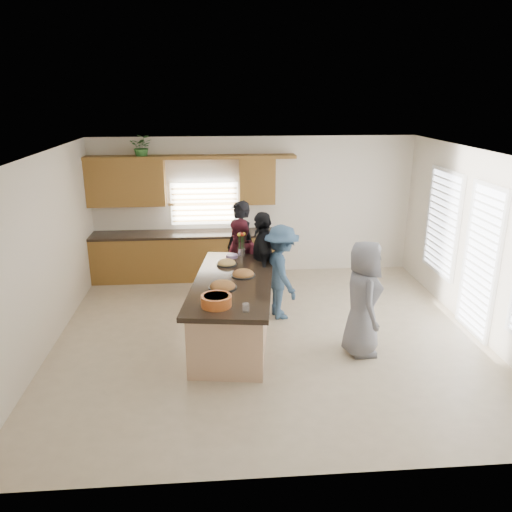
{
  "coord_description": "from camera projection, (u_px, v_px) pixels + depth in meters",
  "views": [
    {
      "loc": [
        -0.75,
        -6.96,
        3.62
      ],
      "look_at": [
        -0.15,
        0.51,
        1.15
      ],
      "focal_mm": 35.0,
      "sensor_mm": 36.0,
      "label": 1
    }
  ],
  "objects": [
    {
      "name": "salad_bowl",
      "position": [
        216.0,
        300.0,
        6.51
      ],
      "size": [
        0.4,
        0.4,
        0.15
      ],
      "color": "#C85D24",
      "rests_on": "island"
    },
    {
      "name": "flower_vase",
      "position": [
        241.0,
        244.0,
        8.49
      ],
      "size": [
        0.14,
        0.14,
        0.41
      ],
      "color": "silver",
      "rests_on": "island"
    },
    {
      "name": "plate_stack",
      "position": [
        232.0,
        256.0,
        8.45
      ],
      "size": [
        0.2,
        0.2,
        0.05
      ],
      "primitive_type": "cylinder",
      "color": "#AB8BCB",
      "rests_on": "island"
    },
    {
      "name": "woman_left_back",
      "position": [
        240.0,
        250.0,
        9.04
      ],
      "size": [
        0.71,
        0.78,
        1.79
      ],
      "primitive_type": "imported",
      "rotation": [
        0.0,
        0.0,
        -1.0
      ],
      "color": "black",
      "rests_on": "ground"
    },
    {
      "name": "floor",
      "position": [
        268.0,
        336.0,
        7.78
      ],
      "size": [
        6.5,
        6.5,
        0.0
      ],
      "primitive_type": "plane",
      "color": "beige",
      "rests_on": "ground"
    },
    {
      "name": "potted_plant",
      "position": [
        142.0,
        147.0,
        9.47
      ],
      "size": [
        0.45,
        0.4,
        0.46
      ],
      "primitive_type": "imported",
      "rotation": [
        0.0,
        0.0,
        -0.1
      ],
      "color": "#316C2B",
      "rests_on": "back_cabinetry"
    },
    {
      "name": "clear_cup",
      "position": [
        246.0,
        308.0,
        6.36
      ],
      "size": [
        0.09,
        0.09,
        0.11
      ],
      "primitive_type": "cylinder",
      "color": "white",
      "rests_on": "island"
    },
    {
      "name": "right_wall_glazing",
      "position": [
        483.0,
        252.0,
        7.48
      ],
      "size": [
        0.06,
        4.0,
        2.25
      ],
      "color": "white",
      "rests_on": "ground"
    },
    {
      "name": "woman_right_front",
      "position": [
        363.0,
        299.0,
        7.04
      ],
      "size": [
        0.56,
        0.84,
        1.69
      ],
      "primitive_type": "imported",
      "rotation": [
        0.0,
        0.0,
        1.54
      ],
      "color": "slate",
      "rests_on": "ground"
    },
    {
      "name": "woman_right_back",
      "position": [
        281.0,
        272.0,
        8.22
      ],
      "size": [
        0.79,
        1.12,
        1.59
      ],
      "primitive_type": "imported",
      "rotation": [
        0.0,
        0.0,
        1.78
      ],
      "color": "#304C69",
      "rests_on": "ground"
    },
    {
      "name": "back_cabinetry",
      "position": [
        182.0,
        234.0,
        9.97
      ],
      "size": [
        4.08,
        0.66,
        2.46
      ],
      "color": "brown",
      "rests_on": "ground"
    },
    {
      "name": "island",
      "position": [
        234.0,
        311.0,
        7.59
      ],
      "size": [
        1.5,
        2.83,
        0.95
      ],
      "rotation": [
        0.0,
        0.0,
        -0.13
      ],
      "color": "tan",
      "rests_on": "ground"
    },
    {
      "name": "room_shell",
      "position": [
        269.0,
        217.0,
        7.19
      ],
      "size": [
        6.52,
        6.02,
        2.81
      ],
      "color": "silver",
      "rests_on": "ground"
    },
    {
      "name": "platter_front",
      "position": [
        223.0,
        287.0,
        7.12
      ],
      "size": [
        0.41,
        0.41,
        0.17
      ],
      "color": "black",
      "rests_on": "island"
    },
    {
      "name": "woman_left_front",
      "position": [
        263.0,
        262.0,
        8.46
      ],
      "size": [
        0.5,
        1.05,
        1.75
      ],
      "primitive_type": "imported",
      "rotation": [
        0.0,
        0.0,
        -1.64
      ],
      "color": "black",
      "rests_on": "ground"
    },
    {
      "name": "platter_mid",
      "position": [
        243.0,
        274.0,
        7.59
      ],
      "size": [
        0.37,
        0.37,
        0.15
      ],
      "color": "black",
      "rests_on": "island"
    },
    {
      "name": "platter_back",
      "position": [
        227.0,
        263.0,
        8.08
      ],
      "size": [
        0.33,
        0.33,
        0.13
      ],
      "color": "black",
      "rests_on": "island"
    },
    {
      "name": "woman_left_mid",
      "position": [
        240.0,
        262.0,
        8.76
      ],
      "size": [
        0.79,
        0.89,
        1.54
      ],
      "primitive_type": "imported",
      "rotation": [
        0.0,
        0.0,
        -1.26
      ],
      "color": "#561A26",
      "rests_on": "ground"
    }
  ]
}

